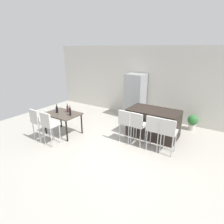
{
  "coord_description": "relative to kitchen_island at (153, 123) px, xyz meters",
  "views": [
    {
      "loc": [
        2.62,
        -4.41,
        2.8
      ],
      "look_at": [
        -0.47,
        0.33,
        0.85
      ],
      "focal_mm": 29.83,
      "sensor_mm": 36.0,
      "label": 1
    }
  ],
  "objects": [
    {
      "name": "bar_chair_middle",
      "position": [
        -0.16,
        -0.85,
        0.24
      ],
      "size": [
        0.43,
        0.43,
        1.05
      ],
      "color": "beige",
      "rests_on": "ground_plane"
    },
    {
      "name": "ground_plane",
      "position": [
        -0.66,
        -1.08,
        -0.46
      ],
      "size": [
        10.0,
        10.0,
        0.0
      ],
      "primitive_type": "plane",
      "color": "#ADA89E"
    },
    {
      "name": "refrigerator",
      "position": [
        -1.29,
        1.25,
        0.46
      ],
      "size": [
        0.72,
        0.68,
        1.84
      ],
      "primitive_type": "cube",
      "color": "#939699",
      "rests_on": "ground_plane"
    },
    {
      "name": "bar_chair_far",
      "position": [
        0.75,
        -0.85,
        0.24
      ],
      "size": [
        0.41,
        0.41,
        1.05
      ],
      "color": "beige",
      "rests_on": "ground_plane"
    },
    {
      "name": "dining_chair_near",
      "position": [
        -2.89,
        -2.25,
        0.24
      ],
      "size": [
        0.42,
        0.42,
        1.05
      ],
      "color": "beige",
      "rests_on": "ground_plane"
    },
    {
      "name": "wine_bottle_inner",
      "position": [
        -2.25,
        -1.49,
        0.41
      ],
      "size": [
        0.06,
        0.06,
        0.33
      ],
      "color": "black",
      "rests_on": "dining_table"
    },
    {
      "name": "wine_glass_left",
      "position": [
        -3.13,
        -1.77,
        0.4
      ],
      "size": [
        0.07,
        0.07,
        0.17
      ],
      "color": "silver",
      "rests_on": "dining_table"
    },
    {
      "name": "back_wall",
      "position": [
        -0.66,
        1.69,
        0.99
      ],
      "size": [
        10.0,
        0.12,
        2.9
      ],
      "primitive_type": "cube",
      "color": "beige",
      "rests_on": "ground_plane"
    },
    {
      "name": "potted_plant",
      "position": [
        1.01,
        1.24,
        -0.13
      ],
      "size": [
        0.36,
        0.36,
        0.57
      ],
      "color": "beige",
      "rests_on": "ground_plane"
    },
    {
      "name": "dining_table",
      "position": [
        -2.62,
        -1.49,
        0.2
      ],
      "size": [
        1.15,
        0.81,
        0.74
      ],
      "color": "#4C4238",
      "rests_on": "ground_plane"
    },
    {
      "name": "wine_bottle_end",
      "position": [
        -2.81,
        -1.55,
        0.39
      ],
      "size": [
        0.07,
        0.07,
        0.3
      ],
      "color": "black",
      "rests_on": "dining_table"
    },
    {
      "name": "bar_chair_left",
      "position": [
        -0.55,
        -0.85,
        0.24
      ],
      "size": [
        0.42,
        0.42,
        1.05
      ],
      "color": "beige",
      "rests_on": "ground_plane"
    },
    {
      "name": "kitchen_island",
      "position": [
        0.0,
        0.0,
        0.0
      ],
      "size": [
        1.61,
        0.93,
        0.92
      ],
      "primitive_type": "cube",
      "color": "black",
      "rests_on": "ground_plane"
    },
    {
      "name": "bar_chair_right",
      "position": [
        0.35,
        -0.85,
        0.24
      ],
      "size": [
        0.41,
        0.41,
        1.05
      ],
      "color": "beige",
      "rests_on": "ground_plane"
    },
    {
      "name": "dining_chair_far",
      "position": [
        -2.37,
        -2.25,
        0.24
      ],
      "size": [
        0.4,
        0.4,
        1.05
      ],
      "color": "beige",
      "rests_on": "ground_plane"
    },
    {
      "name": "wine_bottle_far",
      "position": [
        -2.56,
        -1.31,
        0.39
      ],
      "size": [
        0.07,
        0.07,
        0.3
      ],
      "color": "#471E19",
      "rests_on": "dining_table"
    }
  ]
}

